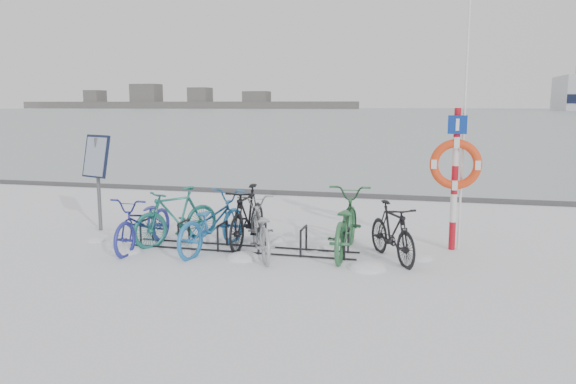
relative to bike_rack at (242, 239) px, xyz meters
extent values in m
plane|color=white|center=(0.00, 0.00, -0.18)|extent=(900.00, 900.00, 0.00)
cube|color=#A5B3BA|center=(0.00, 155.00, -0.17)|extent=(400.00, 298.00, 0.02)
cube|color=#3F3F42|center=(0.00, 5.90, -0.13)|extent=(400.00, 0.25, 0.10)
cylinder|color=black|center=(-1.80, -0.22, 0.04)|extent=(0.04, 0.04, 0.44)
cylinder|color=black|center=(-1.80, 0.22, 0.04)|extent=(0.04, 0.04, 0.44)
cylinder|color=black|center=(-1.80, 0.00, 0.26)|extent=(0.04, 0.44, 0.04)
cylinder|color=black|center=(-1.08, -0.22, 0.04)|extent=(0.04, 0.04, 0.44)
cylinder|color=black|center=(-1.08, 0.22, 0.04)|extent=(0.04, 0.04, 0.44)
cylinder|color=black|center=(-1.08, 0.00, 0.26)|extent=(0.04, 0.44, 0.04)
cylinder|color=black|center=(-0.36, -0.22, 0.04)|extent=(0.04, 0.04, 0.44)
cylinder|color=black|center=(-0.36, 0.22, 0.04)|extent=(0.04, 0.04, 0.44)
cylinder|color=black|center=(-0.36, 0.00, 0.26)|extent=(0.04, 0.44, 0.04)
cylinder|color=black|center=(0.36, -0.22, 0.04)|extent=(0.04, 0.04, 0.44)
cylinder|color=black|center=(0.36, 0.22, 0.04)|extent=(0.04, 0.04, 0.44)
cylinder|color=black|center=(0.36, 0.00, 0.26)|extent=(0.04, 0.44, 0.04)
cylinder|color=black|center=(1.08, -0.22, 0.04)|extent=(0.04, 0.04, 0.44)
cylinder|color=black|center=(1.08, 0.22, 0.04)|extent=(0.04, 0.04, 0.44)
cylinder|color=black|center=(1.08, 0.00, 0.26)|extent=(0.04, 0.44, 0.04)
cylinder|color=black|center=(1.80, -0.22, 0.04)|extent=(0.04, 0.04, 0.44)
cylinder|color=black|center=(1.80, 0.22, 0.04)|extent=(0.04, 0.04, 0.44)
cylinder|color=black|center=(1.80, 0.00, 0.26)|extent=(0.04, 0.44, 0.04)
cylinder|color=black|center=(0.00, -0.22, -0.16)|extent=(4.00, 0.03, 0.03)
cylinder|color=black|center=(0.00, 0.22, -0.16)|extent=(4.00, 0.03, 0.03)
cylinder|color=#595B5E|center=(-3.22, 0.76, 0.73)|extent=(0.07, 0.07, 1.83)
cube|color=black|center=(-3.22, 0.73, 1.29)|extent=(0.67, 0.43, 0.83)
cube|color=#8C99AD|center=(-3.22, 0.69, 1.29)|extent=(0.59, 0.35, 0.74)
cylinder|color=#AB0D1A|center=(3.50, 0.90, 0.06)|extent=(0.11, 0.11, 0.48)
cylinder|color=silver|center=(3.50, 0.90, 0.54)|extent=(0.11, 0.11, 0.48)
cylinder|color=#AB0D1A|center=(3.50, 0.90, 1.03)|extent=(0.11, 0.11, 0.48)
cylinder|color=silver|center=(3.50, 0.90, 1.51)|extent=(0.11, 0.11, 0.48)
cylinder|color=#AB0D1A|center=(3.50, 0.90, 2.00)|extent=(0.11, 0.11, 0.48)
torus|color=red|center=(3.50, 0.81, 1.30)|extent=(0.85, 0.14, 0.85)
cube|color=navy|center=(3.50, 0.82, 1.96)|extent=(0.31, 0.03, 0.31)
cylinder|color=silver|center=(3.61, 0.95, 2.02)|extent=(0.04, 0.04, 4.40)
cube|color=#4A4A4A|center=(-120.00, 260.00, 1.57)|extent=(180.00, 12.00, 3.50)
cube|color=#4A4A4A|center=(-150.00, 260.00, 5.32)|extent=(24.00, 10.00, 8.00)
cube|color=#4A4A4A|center=(-90.00, 260.00, 4.82)|extent=(20.00, 10.00, 6.00)
imported|color=navy|center=(-1.70, -0.26, 0.31)|extent=(0.68, 1.87, 0.97)
imported|color=#1E685F|center=(-1.30, 0.19, 0.34)|extent=(1.36, 1.72, 1.04)
imported|color=#216BAF|center=(-0.50, -0.12, 0.33)|extent=(1.09, 2.06, 1.03)
imported|color=black|center=(-0.02, 0.37, 0.37)|extent=(0.53, 1.83, 1.09)
imported|color=#95989C|center=(0.38, -0.22, 0.30)|extent=(1.35, 1.93, 0.96)
imported|color=#2C663B|center=(1.74, 0.25, 0.37)|extent=(0.75, 2.10, 1.10)
imported|color=black|center=(2.53, 0.02, 0.30)|extent=(1.17, 1.62, 0.96)
ellipsoid|color=white|center=(-0.83, 0.51, -0.18)|extent=(0.50, 0.50, 0.18)
ellipsoid|color=white|center=(0.19, -0.52, -0.18)|extent=(0.55, 0.55, 0.19)
ellipsoid|color=white|center=(-2.81, -0.05, -0.18)|extent=(0.34, 0.34, 0.12)
ellipsoid|color=white|center=(1.23, 0.41, -0.18)|extent=(0.41, 0.41, 0.14)
ellipsoid|color=white|center=(0.35, 0.81, -0.18)|extent=(0.40, 0.40, 0.14)
ellipsoid|color=white|center=(-1.89, -0.63, -0.18)|extent=(0.56, 0.56, 0.20)
ellipsoid|color=white|center=(2.98, 0.16, -0.18)|extent=(0.42, 0.42, 0.15)
ellipsoid|color=white|center=(2.21, -0.60, -0.18)|extent=(0.59, 0.59, 0.21)
camera|label=1|loc=(3.04, -8.91, 2.31)|focal=35.00mm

